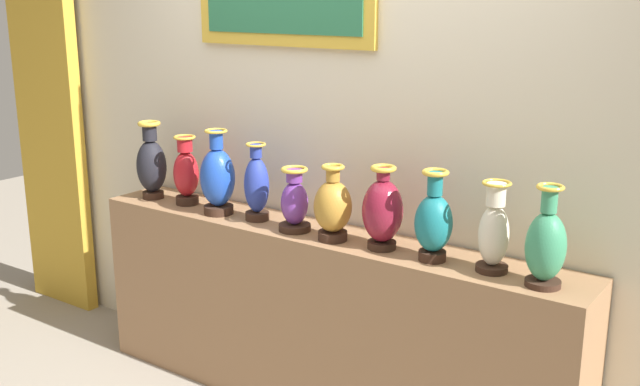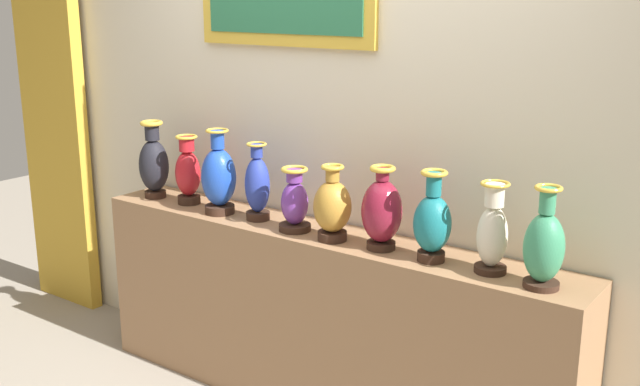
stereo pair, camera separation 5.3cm
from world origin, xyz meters
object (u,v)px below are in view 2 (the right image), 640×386
Objects in this scene: vase_violet at (295,203)px; vase_ivory at (492,233)px; vase_cobalt at (257,186)px; vase_onyx at (154,163)px; vase_crimson at (188,173)px; vase_teal at (432,222)px; vase_jade at (544,246)px; vase_sapphire at (219,178)px; vase_burgundy at (382,211)px; vase_ochre at (332,207)px.

vase_violet is 0.82× the size of vase_ivory.
vase_cobalt is at bearing 172.77° from vase_violet.
vase_onyx is 1.39× the size of vase_violet.
vase_crimson is 1.47m from vase_teal.
vase_onyx is 1.10× the size of vase_cobalt.
vase_onyx is 1.06× the size of vase_jade.
vase_sapphire is (0.26, -0.04, 0.02)m from vase_crimson.
vase_onyx reaches higher than vase_crimson.
vase_crimson is 0.99× the size of vase_ivory.
vase_cobalt is at bearing -0.92° from vase_crimson.
vase_burgundy is 0.25m from vase_teal.
vase_sapphire is at bearing -179.92° from vase_teal.
vase_crimson is 1.20× the size of vase_violet.
vase_onyx is 1.14× the size of vase_burgundy.
vase_onyx is at bearing 179.50° from vase_teal.
vase_jade is (0.22, -0.04, 0.00)m from vase_ivory.
vase_jade is (1.20, -0.01, 0.03)m from vase_violet.
vase_ivory is at bearing 1.56° from vase_violet.
vase_sapphire reaches higher than vase_violet.
vase_burgundy is 0.93× the size of vase_jade.
vase_ivory reaches higher than vase_ochre.
vase_teal is 1.04× the size of vase_ivory.
vase_jade reaches higher than vase_teal.
vase_crimson is 0.49m from vase_cobalt.
vase_cobalt is 0.99× the size of vase_teal.
vase_crimson is 1.95m from vase_jade.
vase_crimson is at bearing 4.96° from vase_onyx.
vase_jade is at bearing -1.71° from vase_cobalt.
vase_onyx is 2.19m from vase_jade.
vase_teal reaches higher than vase_violet.
vase_jade is (0.73, -0.02, -0.01)m from vase_burgundy.
vase_teal is at bearing 0.37° from vase_violet.
vase_teal is 0.98× the size of vase_jade.
vase_ochre is at bearing -5.49° from vase_cobalt.
vase_cobalt is (0.49, -0.01, 0.00)m from vase_crimson.
vase_onyx reaches higher than vase_ivory.
vase_violet is 0.23m from vase_ochre.
vase_ivory is at bearing 4.91° from vase_teal.
vase_crimson is 0.98m from vase_ochre.
vase_violet is 0.78× the size of vase_teal.
vase_onyx is 1.14× the size of vase_ivory.
vase_onyx is at bearing 178.09° from vase_sapphire.
vase_cobalt is at bearing 7.34° from vase_sapphire.
vase_jade reaches higher than vase_cobalt.
vase_violet is 0.76× the size of vase_jade.
vase_violet is (0.26, -0.03, -0.04)m from vase_cobalt.
vase_onyx reaches higher than vase_teal.
vase_burgundy is at bearing 1.63° from vase_violet.
vase_ochre is at bearing -1.34° from vase_sapphire.
vase_jade is at bearing 0.18° from vase_ochre.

